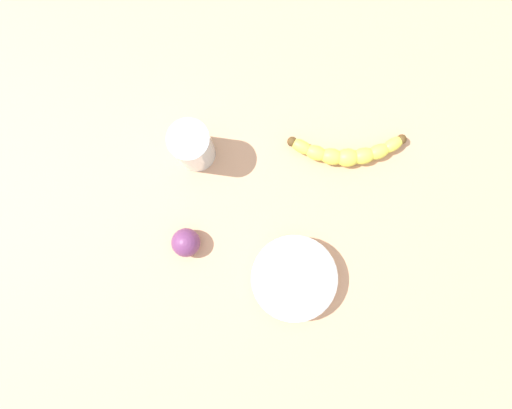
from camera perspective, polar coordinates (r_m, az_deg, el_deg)
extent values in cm
cube|color=tan|center=(88.28, 4.22, 2.75)|extent=(120.00, 120.00, 3.00)
ellipsoid|color=#E3E248|center=(86.40, 5.66, 7.12)|extent=(4.36, 4.99, 2.36)
ellipsoid|color=#E3E248|center=(86.46, 7.45, 6.33)|extent=(4.19, 5.11, 2.70)
ellipsoid|color=#E3E248|center=(86.74, 9.33, 5.86)|extent=(3.93, 4.97, 3.04)
ellipsoid|color=#E3E248|center=(87.23, 11.24, 5.70)|extent=(3.59, 4.56, 3.38)
ellipsoid|color=#E3E248|center=(87.90, 13.11, 5.86)|extent=(3.56, 4.75, 3.04)
ellipsoid|color=#E3E248|center=(88.73, 14.89, 6.33)|extent=(3.87, 5.00, 2.70)
ellipsoid|color=#E3E248|center=(89.70, 16.51, 7.09)|extent=(4.10, 5.00, 2.36)
sphere|color=#513819|center=(86.45, 4.49, 7.74)|extent=(1.86, 1.86, 1.86)
sphere|color=#513819|center=(90.41, 17.53, 7.68)|extent=(1.86, 1.86, 1.86)
cylinder|color=silver|center=(82.38, -7.83, 7.11)|extent=(7.10, 7.10, 11.91)
cylinder|color=#D8A2B0|center=(82.67, -7.80, 7.06)|extent=(6.60, 6.60, 10.81)
cylinder|color=white|center=(83.88, 4.69, -9.00)|extent=(12.99, 12.99, 4.67)
torus|color=white|center=(82.15, 4.79, -9.08)|extent=(15.32, 15.32, 1.20)
sphere|color=#6B3360|center=(84.07, -8.66, -4.67)|extent=(5.23, 5.23, 5.23)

